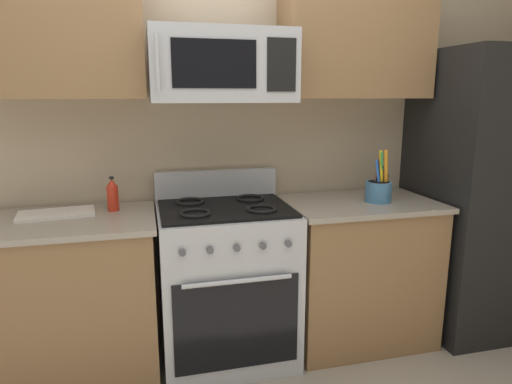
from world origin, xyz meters
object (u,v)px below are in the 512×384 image
utensil_crock (379,190)px  bottle_soy (384,182)px  range_oven (226,281)px  microwave (222,67)px  cutting_board (56,214)px  refrigerator (487,193)px  bottle_hot_sauce (113,195)px

utensil_crock → bottle_soy: size_ratio=1.75×
range_oven → bottle_soy: 1.21m
microwave → cutting_board: size_ratio=1.96×
refrigerator → cutting_board: refrigerator is taller
bottle_hot_sauce → microwave: bearing=-8.7°
utensil_crock → microwave: bearing=175.6°
cutting_board → range_oven: bearing=-6.1°
microwave → cutting_board: microwave is taller
range_oven → bottle_hot_sauce: bottle_hot_sauce is taller
range_oven → bottle_soy: size_ratio=5.88×
range_oven → cutting_board: range_oven is taller
microwave → utensil_crock: bearing=-4.4°
range_oven → bottle_hot_sauce: bearing=168.7°
utensil_crock → bottle_soy: utensil_crock is taller
cutting_board → bottle_soy: (1.99, 0.04, 0.08)m
range_oven → refrigerator: refrigerator is taller
microwave → bottle_hot_sauce: size_ratio=3.95×
range_oven → utensil_crock: bearing=-2.7°
cutting_board → bottle_soy: 1.99m
refrigerator → bottle_hot_sauce: bearing=176.6°
microwave → bottle_soy: microwave is taller
refrigerator → cutting_board: size_ratio=4.66×
cutting_board → microwave: bearing=-4.3°
microwave → utensil_crock: size_ratio=2.37×
range_oven → utensil_crock: 1.07m
refrigerator → microwave: microwave is taller
bottle_hot_sauce → bottle_soy: bearing=0.6°
refrigerator → bottle_hot_sauce: 2.38m
microwave → utensil_crock: microwave is taller
bottle_hot_sauce → bottle_soy: 1.70m
range_oven → bottle_hot_sauce: (-0.61, 0.12, 0.53)m
range_oven → utensil_crock: (0.94, -0.04, 0.51)m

